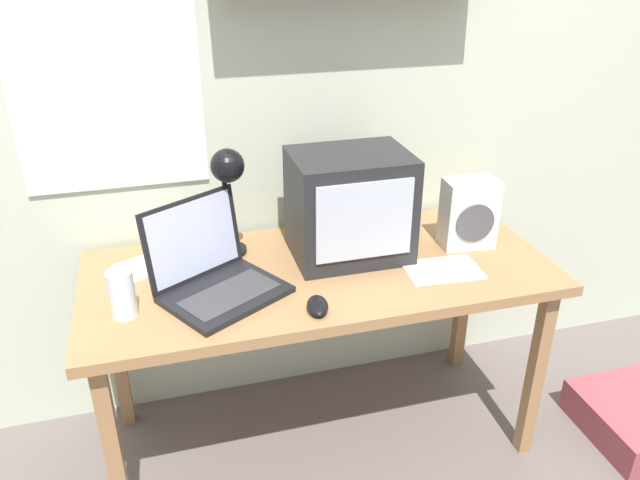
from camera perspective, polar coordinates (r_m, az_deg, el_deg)
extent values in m
plane|color=#685D5A|center=(2.42, 0.00, -17.30)|extent=(12.00, 12.00, 0.00)
cube|color=beige|center=(2.14, -2.83, 16.50)|extent=(5.60, 0.06, 2.60)
cube|color=white|center=(2.07, -18.93, 12.79)|extent=(0.57, 0.01, 0.63)
cube|color=#9F7348|center=(2.00, 0.00, -3.01)|extent=(1.48, 0.65, 0.03)
cube|color=#9F7348|center=(1.96, -18.31, -18.26)|extent=(0.04, 0.05, 0.67)
cube|color=#9F7348|center=(2.26, 19.10, -11.49)|extent=(0.04, 0.05, 0.67)
cube|color=#9F7348|center=(2.36, -18.11, -9.45)|extent=(0.04, 0.05, 0.67)
cube|color=#9F7348|center=(2.62, 12.96, -4.91)|extent=(0.04, 0.05, 0.67)
cube|color=#232326|center=(2.01, 2.72, 3.19)|extent=(0.37, 0.28, 0.35)
cube|color=silver|center=(1.88, 4.11, 1.72)|extent=(0.30, 0.01, 0.25)
cube|color=black|center=(1.86, -8.61, -4.94)|extent=(0.41, 0.38, 0.02)
cube|color=#38383A|center=(1.84, -8.27, -4.90)|extent=(0.31, 0.26, 0.00)
cube|color=black|center=(1.90, -11.55, 0.13)|extent=(0.31, 0.20, 0.25)
cube|color=silver|center=(1.90, -11.55, 0.13)|extent=(0.28, 0.18, 0.23)
cylinder|color=black|center=(2.10, -8.29, -0.94)|extent=(0.12, 0.12, 0.01)
cylinder|color=black|center=(2.03, -8.59, 3.15)|extent=(0.02, 0.02, 0.31)
sphere|color=black|center=(1.92, -8.47, 6.74)|extent=(0.10, 0.10, 0.10)
cylinder|color=white|center=(1.81, -17.66, -4.74)|extent=(0.07, 0.07, 0.14)
cylinder|color=yellow|center=(1.82, -17.57, -5.26)|extent=(0.06, 0.06, 0.10)
cube|color=white|center=(2.14, 13.44, 2.40)|extent=(0.18, 0.11, 0.24)
cylinder|color=#4C4C51|center=(2.10, 13.99, 1.51)|extent=(0.13, 0.01, 0.13)
ellipsoid|color=black|center=(1.77, -0.22, -6.03)|extent=(0.08, 0.11, 0.03)
cube|color=white|center=(2.01, 11.13, -2.68)|extent=(0.25, 0.17, 0.00)
cube|color=white|center=(2.09, -14.69, -1.94)|extent=(0.29, 0.24, 0.00)
cube|color=#97454F|center=(2.66, 27.20, -14.23)|extent=(0.39, 0.39, 0.13)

